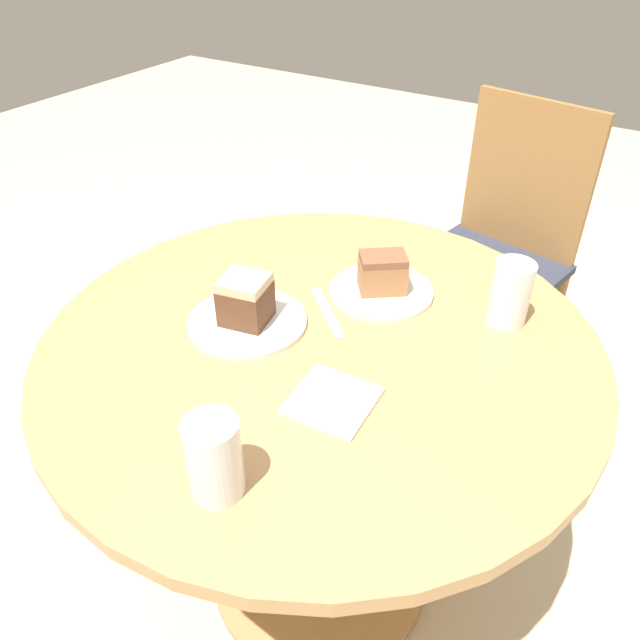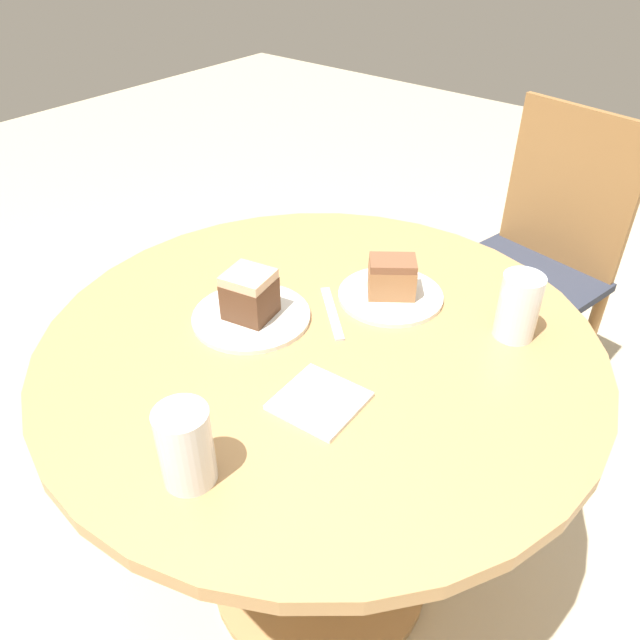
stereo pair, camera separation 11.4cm
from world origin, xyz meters
TOP-DOWN VIEW (x-y plane):
  - ground_plane at (0.00, 0.00)m, footprint 8.00×8.00m
  - table at (0.00, 0.00)m, footprint 1.04×1.04m
  - chair at (0.05, 0.93)m, footprint 0.50×0.52m
  - plate_near at (0.03, 0.19)m, footprint 0.21×0.21m
  - plate_far at (-0.14, -0.04)m, footprint 0.23×0.23m
  - cake_slice_near at (0.03, 0.19)m, footprint 0.11×0.11m
  - cake_slice_far at (-0.14, -0.04)m, footprint 0.10×0.10m
  - glass_lemonade at (0.27, 0.23)m, footprint 0.08×0.08m
  - glass_water at (0.06, -0.37)m, footprint 0.08×0.08m
  - napkin_stack at (0.11, -0.14)m, footprint 0.14×0.14m
  - fork at (-0.03, 0.07)m, footprint 0.14×0.13m

SIDE VIEW (x-z plane):
  - ground_plane at x=0.00m, z-range 0.00..0.00m
  - chair at x=0.05m, z-range 0.03..0.97m
  - table at x=0.00m, z-range 0.20..0.95m
  - fork at x=-0.03m, z-range 0.76..0.76m
  - napkin_stack at x=0.11m, z-range 0.76..0.76m
  - plate_near at x=0.03m, z-range 0.76..0.77m
  - plate_far at x=-0.14m, z-range 0.76..0.77m
  - cake_slice_near at x=0.03m, z-range 0.77..0.85m
  - glass_water at x=0.06m, z-range 0.75..0.88m
  - cake_slice_far at x=-0.14m, z-range 0.77..0.86m
  - glass_lemonade at x=0.27m, z-range 0.75..0.88m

